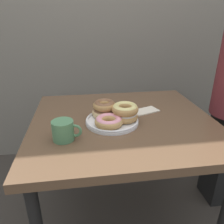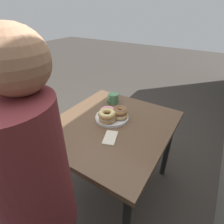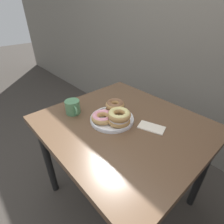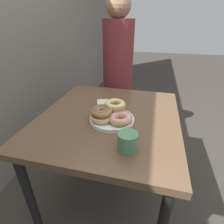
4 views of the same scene
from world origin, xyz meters
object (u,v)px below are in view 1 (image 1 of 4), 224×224
Objects in this scene: donut_plate at (113,115)px; dining_table at (123,133)px; coffee_mug at (64,130)px; napkin at (145,111)px.

dining_table is at bearing 27.14° from donut_plate.
coffee_mug is 0.78× the size of napkin.
donut_plate reaches higher than dining_table.
dining_table is at bearing -149.81° from napkin.
donut_plate is at bearing -152.86° from dining_table.
napkin reaches higher than dining_table.
coffee_mug is at bearing -150.29° from napkin.
dining_table is 0.19m from napkin.
dining_table is 5.68× the size of napkin.
donut_plate is 2.21× the size of coffee_mug.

